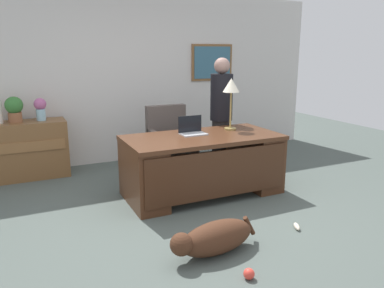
% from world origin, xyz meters
% --- Properties ---
extents(ground_plane, '(12.00, 12.00, 0.00)m').
position_xyz_m(ground_plane, '(0.00, 0.00, 0.00)').
color(ground_plane, '#4C5651').
extents(back_wall, '(7.00, 0.16, 2.70)m').
position_xyz_m(back_wall, '(0.01, 2.60, 1.35)').
color(back_wall, silver).
rests_on(back_wall, ground_plane).
extents(desk, '(1.93, 0.95, 0.76)m').
position_xyz_m(desk, '(0.41, 0.57, 0.42)').
color(desk, '#4C2B19').
rests_on(desk, ground_plane).
extents(credenza, '(1.37, 0.50, 0.82)m').
position_xyz_m(credenza, '(-1.71, 2.25, 0.41)').
color(credenza, brown).
rests_on(credenza, ground_plane).
extents(armchair, '(0.60, 0.59, 1.01)m').
position_xyz_m(armchair, '(0.34, 1.51, 0.46)').
color(armchair, '#564C47').
rests_on(armchair, ground_plane).
extents(person_standing, '(0.32, 0.32, 1.70)m').
position_xyz_m(person_standing, '(1.02, 1.22, 0.88)').
color(person_standing, '#262323').
rests_on(person_standing, ground_plane).
extents(dog_lying, '(0.92, 0.39, 0.30)m').
position_xyz_m(dog_lying, '(-0.17, -0.79, 0.15)').
color(dog_lying, '#472819').
rests_on(dog_lying, ground_plane).
extents(laptop, '(0.32, 0.22, 0.22)m').
position_xyz_m(laptop, '(0.33, 0.75, 0.82)').
color(laptop, '#B2B5BA').
rests_on(laptop, desk).
extents(desk_lamp, '(0.22, 0.22, 0.68)m').
position_xyz_m(desk_lamp, '(0.91, 0.78, 1.30)').
color(desk_lamp, '#9E8447').
rests_on(desk_lamp, desk).
extents(vase_with_flowers, '(0.17, 0.17, 0.32)m').
position_xyz_m(vase_with_flowers, '(-1.34, 2.25, 1.00)').
color(vase_with_flowers, '#94C2D6').
rests_on(vase_with_flowers, credenza).
extents(potted_plant, '(0.24, 0.24, 0.36)m').
position_xyz_m(potted_plant, '(-1.68, 2.25, 1.02)').
color(potted_plant, brown).
rests_on(potted_plant, credenza).
extents(dog_toy_ball, '(0.09, 0.09, 0.09)m').
position_xyz_m(dog_toy_ball, '(-0.10, -1.26, 0.05)').
color(dog_toy_ball, '#E53F33').
rests_on(dog_toy_ball, ground_plane).
extents(dog_toy_bone, '(0.11, 0.16, 0.05)m').
position_xyz_m(dog_toy_bone, '(0.84, -0.72, 0.03)').
color(dog_toy_bone, beige).
rests_on(dog_toy_bone, ground_plane).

